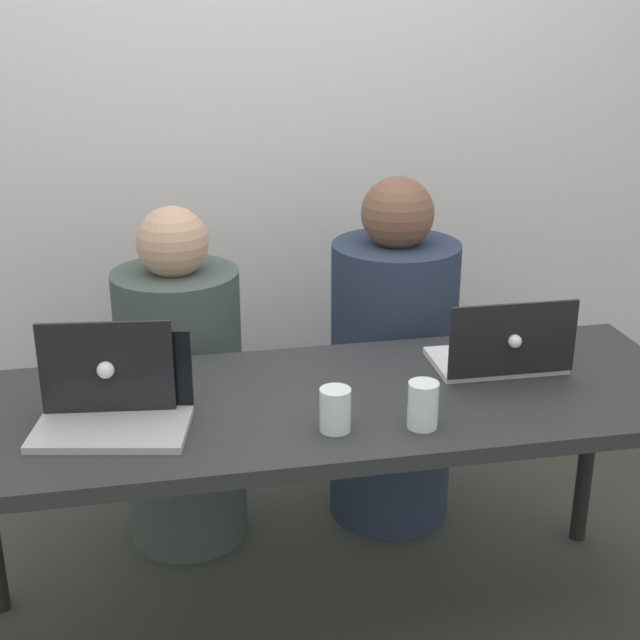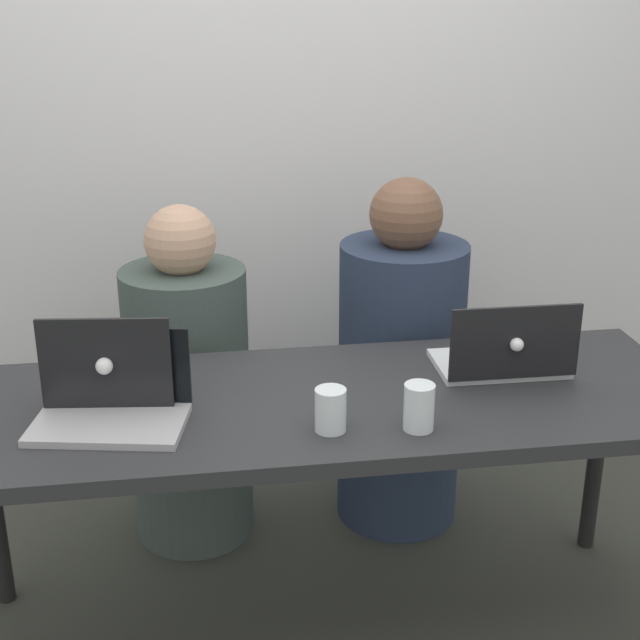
{
  "view_description": "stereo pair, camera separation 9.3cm",
  "coord_description": "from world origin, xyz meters",
  "px_view_note": "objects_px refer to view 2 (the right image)",
  "views": [
    {
      "loc": [
        -0.4,
        -1.96,
        1.69
      ],
      "look_at": [
        0.0,
        0.07,
        0.9
      ],
      "focal_mm": 50.0,
      "sensor_mm": 36.0,
      "label": 1
    },
    {
      "loc": [
        -0.31,
        -1.98,
        1.69
      ],
      "look_at": [
        0.0,
        0.07,
        0.9
      ],
      "focal_mm": 50.0,
      "sensor_mm": 36.0,
      "label": 2
    }
  ],
  "objects_px": {
    "person_on_left": "(189,395)",
    "laptop_front_left": "(112,403)",
    "water_glass_center": "(331,413)",
    "person_on_right": "(400,374)",
    "laptop_back_right": "(504,356)",
    "water_glass_right": "(419,410)",
    "laptop_back_left": "(115,379)"
  },
  "relations": [
    {
      "from": "laptop_back_left",
      "to": "water_glass_right",
      "type": "height_order",
      "value": "laptop_back_left"
    },
    {
      "from": "laptop_back_left",
      "to": "laptop_back_right",
      "type": "bearing_deg",
      "value": -172.8
    },
    {
      "from": "laptop_back_right",
      "to": "water_glass_center",
      "type": "relative_size",
      "value": 3.31
    },
    {
      "from": "person_on_left",
      "to": "laptop_back_left",
      "type": "relative_size",
      "value": 3.22
    },
    {
      "from": "person_on_left",
      "to": "water_glass_right",
      "type": "xyz_separation_m",
      "value": [
        0.53,
        -0.76,
        0.29
      ]
    },
    {
      "from": "person_on_left",
      "to": "water_glass_center",
      "type": "relative_size",
      "value": 10.55
    },
    {
      "from": "laptop_back_left",
      "to": "water_glass_right",
      "type": "bearing_deg",
      "value": 166.0
    },
    {
      "from": "laptop_front_left",
      "to": "water_glass_center",
      "type": "distance_m",
      "value": 0.51
    },
    {
      "from": "person_on_right",
      "to": "laptop_back_left",
      "type": "height_order",
      "value": "person_on_right"
    },
    {
      "from": "laptop_front_left",
      "to": "water_glass_center",
      "type": "xyz_separation_m",
      "value": [
        0.5,
        -0.12,
        -0.0
      ]
    },
    {
      "from": "water_glass_center",
      "to": "laptop_back_left",
      "type": "bearing_deg",
      "value": 154.06
    },
    {
      "from": "person_on_left",
      "to": "laptop_front_left",
      "type": "distance_m",
      "value": 0.7
    },
    {
      "from": "water_glass_right",
      "to": "water_glass_center",
      "type": "distance_m",
      "value": 0.2
    },
    {
      "from": "person_on_left",
      "to": "person_on_right",
      "type": "distance_m",
      "value": 0.68
    },
    {
      "from": "person_on_right",
      "to": "laptop_back_left",
      "type": "xyz_separation_m",
      "value": [
        -0.85,
        -0.49,
        0.26
      ]
    },
    {
      "from": "laptop_back_left",
      "to": "person_on_right",
      "type": "bearing_deg",
      "value": -142.88
    },
    {
      "from": "laptop_back_right",
      "to": "water_glass_right",
      "type": "distance_m",
      "value": 0.41
    },
    {
      "from": "water_glass_right",
      "to": "laptop_back_left",
      "type": "bearing_deg",
      "value": 159.14
    },
    {
      "from": "person_on_left",
      "to": "laptop_front_left",
      "type": "height_order",
      "value": "person_on_left"
    },
    {
      "from": "laptop_back_right",
      "to": "laptop_back_left",
      "type": "bearing_deg",
      "value": 1.09
    },
    {
      "from": "person_on_left",
      "to": "laptop_front_left",
      "type": "relative_size",
      "value": 2.82
    },
    {
      "from": "person_on_right",
      "to": "laptop_back_right",
      "type": "distance_m",
      "value": 0.57
    },
    {
      "from": "laptop_front_left",
      "to": "water_glass_center",
      "type": "height_order",
      "value": "laptop_front_left"
    },
    {
      "from": "person_on_right",
      "to": "water_glass_center",
      "type": "height_order",
      "value": "person_on_right"
    },
    {
      "from": "person_on_left",
      "to": "water_glass_right",
      "type": "relative_size",
      "value": 9.74
    },
    {
      "from": "person_on_right",
      "to": "water_glass_right",
      "type": "xyz_separation_m",
      "value": [
        -0.15,
        -0.76,
        0.26
      ]
    },
    {
      "from": "person_on_left",
      "to": "laptop_back_left",
      "type": "xyz_separation_m",
      "value": [
        -0.17,
        -0.49,
        0.29
      ]
    },
    {
      "from": "person_on_left",
      "to": "water_glass_right",
      "type": "height_order",
      "value": "person_on_left"
    },
    {
      "from": "laptop_back_right",
      "to": "laptop_back_left",
      "type": "distance_m",
      "value": 1.0
    },
    {
      "from": "person_on_left",
      "to": "water_glass_center",
      "type": "height_order",
      "value": "person_on_left"
    },
    {
      "from": "laptop_front_left",
      "to": "person_on_right",
      "type": "bearing_deg",
      "value": 47.22
    },
    {
      "from": "laptop_back_left",
      "to": "laptop_front_left",
      "type": "bearing_deg",
      "value": 97.2
    }
  ]
}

